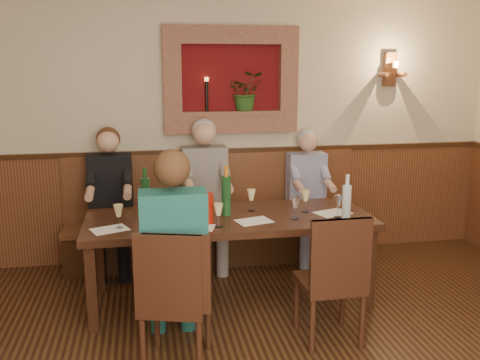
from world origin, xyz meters
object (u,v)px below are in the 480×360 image
object	(u,v)px
chair_near_left	(176,325)
person_bench_right	(308,207)
spittoon_bucket	(201,208)
water_bottle	(347,202)
person_bench_mid	(206,206)
bench	(215,230)
person_bench_left	(111,214)
wine_bottle_green_a	(226,195)
chair_near_right	(330,304)
person_chair_front	(174,270)
dining_table	(229,225)
wine_bottle_green_b	(146,196)

from	to	relation	value
chair_near_left	person_bench_right	distance (m)	2.34
spittoon_bucket	water_bottle	size ratio (longest dim) A/B	0.61
chair_near_left	water_bottle	world-z (taller)	water_bottle
person_bench_mid	spittoon_bucket	size ratio (longest dim) A/B	6.28
bench	spittoon_bucket	distance (m)	1.23
person_bench_left	spittoon_bucket	size ratio (longest dim) A/B	6.00
person_bench_mid	chair_near_left	bearing A→B (deg)	-103.28
chair_near_left	spittoon_bucket	xyz separation A→B (m)	(0.27, 0.82, 0.58)
water_bottle	person_bench_right	bearing A→B (deg)	87.93
person_bench_right	wine_bottle_green_a	bearing A→B (deg)	-140.93
bench	person_bench_left	size ratio (longest dim) A/B	2.11
chair_near_right	person_chair_front	size ratio (longest dim) A/B	0.67
dining_table	person_bench_mid	world-z (taller)	person_bench_mid
chair_near_right	water_bottle	bearing A→B (deg)	58.76
dining_table	person_bench_mid	size ratio (longest dim) A/B	1.61
chair_near_right	water_bottle	world-z (taller)	water_bottle
person_chair_front	spittoon_bucket	bearing A→B (deg)	67.94
chair_near_left	water_bottle	xyz separation A→B (m)	(1.44, 0.64, 0.62)
water_bottle	chair_near_right	bearing A→B (deg)	-120.54
chair_near_left	person_bench_right	bearing A→B (deg)	66.19
person_bench_left	wine_bottle_green_a	xyz separation A→B (m)	(1.01, -0.79, 0.34)
spittoon_bucket	water_bottle	world-z (taller)	water_bottle
person_bench_left	wine_bottle_green_b	bearing A→B (deg)	-64.80
person_bench_mid	water_bottle	distance (m)	1.56
person_chair_front	water_bottle	size ratio (longest dim) A/B	3.79
spittoon_bucket	wine_bottle_green_a	size ratio (longest dim) A/B	0.55
bench	person_chair_front	size ratio (longest dim) A/B	2.03
chair_near_left	person_bench_left	world-z (taller)	person_bench_left
person_bench_left	person_bench_mid	bearing A→B (deg)	-0.13
spittoon_bucket	wine_bottle_green_b	size ratio (longest dim) A/B	0.56
chair_near_right	person_bench_left	distance (m)	2.35
dining_table	water_bottle	xyz separation A→B (m)	(0.92, -0.31, 0.23)
person_bench_mid	person_chair_front	world-z (taller)	person_bench_mid
chair_near_right	wine_bottle_green_b	bearing A→B (deg)	143.00
person_bench_left	bench	bearing A→B (deg)	5.88
dining_table	person_bench_left	size ratio (longest dim) A/B	1.69
chair_near_right	spittoon_bucket	distance (m)	1.26
person_bench_mid	person_bench_right	world-z (taller)	person_bench_mid
bench	wine_bottle_green_b	world-z (taller)	wine_bottle_green_b
dining_table	chair_near_right	size ratio (longest dim) A/B	2.43
chair_near_right	person_bench_right	distance (m)	1.72
bench	chair_near_right	size ratio (longest dim) A/B	3.04
chair_near_right	person_bench_mid	world-z (taller)	person_bench_mid
bench	chair_near_right	xyz separation A→B (m)	(0.61, -1.77, -0.04)
dining_table	chair_near_right	bearing A→B (deg)	-53.55
person_bench_left	person_bench_right	bearing A→B (deg)	0.06
dining_table	spittoon_bucket	size ratio (longest dim) A/B	10.14
bench	spittoon_bucket	xyz separation A→B (m)	(-0.25, -1.07, 0.54)
chair_near_right	water_bottle	xyz separation A→B (m)	(0.31, 0.52, 0.62)
person_bench_mid	wine_bottle_green_a	world-z (taller)	person_bench_mid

